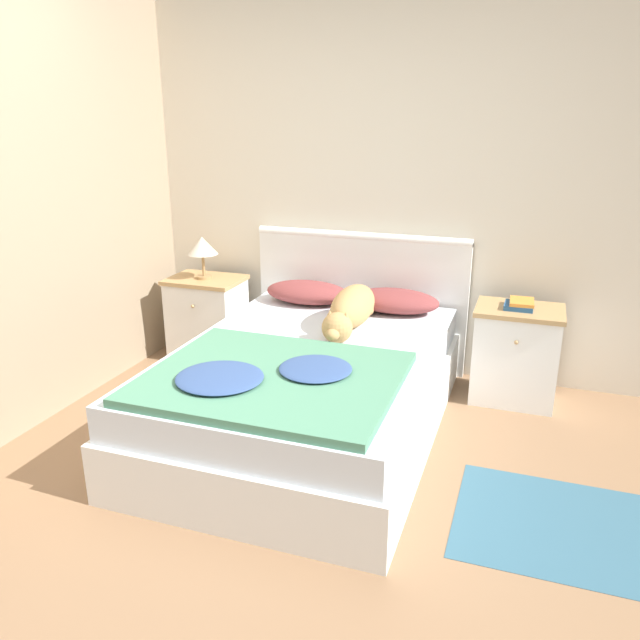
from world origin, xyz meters
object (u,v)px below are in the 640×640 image
(nightstand_right, at_px, (515,354))
(book_stack, at_px, (520,304))
(pillow_left, at_px, (307,292))
(nightstand_left, at_px, (207,318))
(bed, at_px, (308,390))
(pillow_right, at_px, (395,301))
(table_lamp, at_px, (202,247))
(dog, at_px, (351,310))

(nightstand_right, bearing_deg, book_stack, -128.56)
(pillow_left, bearing_deg, book_stack, -0.59)
(nightstand_left, height_order, pillow_left, pillow_left)
(bed, relative_size, pillow_right, 3.56)
(pillow_right, relative_size, book_stack, 3.00)
(table_lamp, bearing_deg, dog, -16.99)
(pillow_left, relative_size, book_stack, 3.00)
(dog, relative_size, table_lamp, 2.63)
(dog, bearing_deg, table_lamp, 163.01)
(pillow_right, relative_size, dog, 0.73)
(nightstand_left, bearing_deg, pillow_left, 0.71)
(pillow_left, height_order, book_stack, book_stack)
(bed, distance_m, nightstand_right, 1.34)
(book_stack, bearing_deg, bed, -143.54)
(nightstand_left, xyz_separation_m, nightstand_right, (2.15, 0.00, 0.00))
(nightstand_right, height_order, pillow_right, pillow_right)
(bed, distance_m, pillow_right, 0.92)
(nightstand_right, bearing_deg, pillow_left, 179.60)
(pillow_right, bearing_deg, bed, -110.48)
(book_stack, bearing_deg, dog, -158.60)
(table_lamp, bearing_deg, nightstand_left, 90.00)
(nightstand_right, relative_size, pillow_right, 1.05)
(pillow_left, bearing_deg, nightstand_right, -0.40)
(pillow_left, height_order, table_lamp, table_lamp)
(pillow_right, bearing_deg, pillow_left, 180.00)
(nightstand_left, xyz_separation_m, book_stack, (2.15, -0.00, 0.32))
(bed, bearing_deg, dog, 73.97)
(dog, bearing_deg, nightstand_left, 162.48)
(dog, bearing_deg, nightstand_right, 21.57)
(pillow_left, xyz_separation_m, pillow_right, (0.60, 0.00, 0.00))
(table_lamp, bearing_deg, pillow_right, 0.90)
(bed, relative_size, table_lamp, 6.87)
(bed, distance_m, book_stack, 1.39)
(nightstand_left, distance_m, dog, 1.29)
(pillow_left, xyz_separation_m, table_lamp, (-0.78, -0.02, 0.26))
(nightstand_left, relative_size, dog, 0.77)
(pillow_left, bearing_deg, dog, -42.57)
(pillow_right, bearing_deg, dog, -115.02)
(nightstand_right, bearing_deg, dog, -158.43)
(bed, bearing_deg, pillow_right, 69.52)
(pillow_right, height_order, table_lamp, table_lamp)
(bed, height_order, nightstand_right, nightstand_right)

